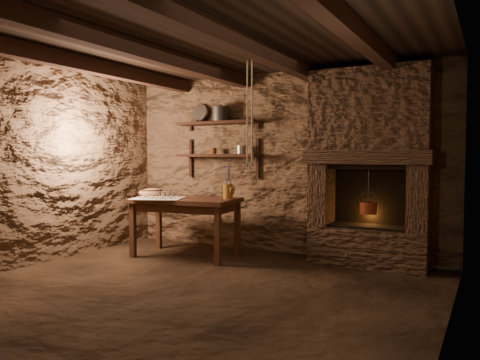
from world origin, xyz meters
The scene contains 25 objects.
floor centered at (0.00, 0.00, 0.00)m, with size 4.50×4.50×0.00m, color black.
back_wall centered at (0.00, 2.00, 1.20)m, with size 4.50×0.04×2.40m, color #4C3423.
front_wall centered at (0.00, -2.00, 1.20)m, with size 4.50×0.04×2.40m, color #4C3423.
left_wall centered at (-2.25, 0.00, 1.20)m, with size 0.04×4.00×2.40m, color #4C3423.
right_wall centered at (2.25, 0.00, 1.20)m, with size 0.04×4.00×2.40m, color #4C3423.
ceiling centered at (0.00, 0.00, 2.40)m, with size 4.50×4.00×0.04m, color black.
beam_far_left centered at (-1.50, 0.00, 2.31)m, with size 0.14×3.95×0.16m, color black.
beam_mid_left centered at (-0.50, 0.00, 2.31)m, with size 0.14×3.95×0.16m, color black.
beam_mid_right centered at (0.50, 0.00, 2.31)m, with size 0.14×3.95×0.16m, color black.
beam_far_right centered at (1.50, 0.00, 2.31)m, with size 0.14×3.95×0.16m, color black.
shelf_lower centered at (-0.85, 1.84, 1.30)m, with size 1.25×0.30×0.04m, color black.
shelf_upper centered at (-0.85, 1.84, 1.75)m, with size 1.25×0.30×0.04m, color black.
hearth centered at (1.25, 1.77, 1.23)m, with size 1.43×0.51×2.30m.
work_table centered at (-0.94, 1.17, 0.41)m, with size 1.40×0.91×0.75m.
linen_cloth centered at (-1.19, 0.93, 0.76)m, with size 0.62×0.50×0.01m, color white.
pewter_cutlery_row centered at (-1.19, 0.91, 0.77)m, with size 0.52×0.20×0.01m, color gray, non-canonical shape.
drinking_glasses centered at (-1.17, 1.05, 0.80)m, with size 0.20×0.06×0.08m, color white, non-canonical shape.
stoneware_jug centered at (-0.39, 1.32, 0.94)m, with size 0.14×0.13×0.43m.
wooden_bowl centered at (-1.52, 1.21, 0.79)m, with size 0.35×0.35×0.12m, color #A47047.
iron_stockpot centered at (-0.81, 1.84, 1.86)m, with size 0.24×0.24×0.18m, color #2D2B28.
tin_pan centered at (-1.22, 1.94, 1.90)m, with size 0.27×0.27×0.04m, color gray.
small_kettle centered at (-0.49, 1.84, 1.38)m, with size 0.16×0.12×0.17m, color gray, non-canonical shape.
rusty_tin centered at (-0.93, 1.84, 1.36)m, with size 0.09×0.09×0.09m, color #632F13.
red_pot centered at (1.26, 1.72, 0.70)m, with size 0.23×0.23×0.54m.
hanging_ropes centered at (0.05, 1.05, 1.80)m, with size 0.08×0.08×1.20m, color #C8B68D, non-canonical shape.
Camera 1 is at (2.53, -3.74, 1.30)m, focal length 35.00 mm.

